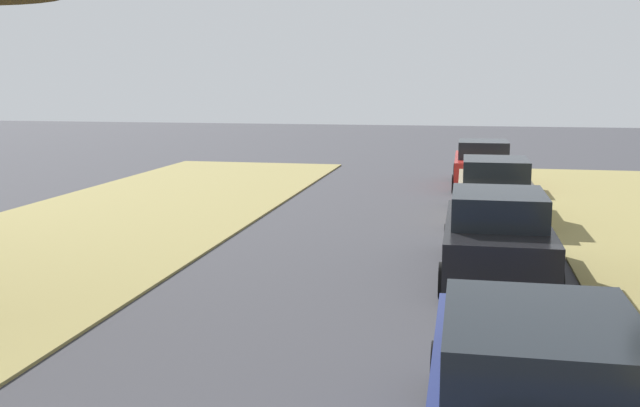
# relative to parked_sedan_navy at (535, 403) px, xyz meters

# --- Properties ---
(parked_sedan_navy) EXTENTS (1.96, 4.41, 1.57)m
(parked_sedan_navy) POSITION_rel_parked_sedan_navy_xyz_m (0.00, 0.00, 0.00)
(parked_sedan_navy) COLOR navy
(parked_sedan_navy) RESTS_ON ground
(parked_sedan_black) EXTENTS (1.96, 4.41, 1.57)m
(parked_sedan_black) POSITION_rel_parked_sedan_navy_xyz_m (-0.08, 7.05, 0.00)
(parked_sedan_black) COLOR black
(parked_sedan_black) RESTS_ON ground
(parked_sedan_tan) EXTENTS (1.96, 4.41, 1.57)m
(parked_sedan_tan) POSITION_rel_parked_sedan_navy_xyz_m (0.06, 12.89, 0.00)
(parked_sedan_tan) COLOR tan
(parked_sedan_tan) RESTS_ON ground
(parked_sedan_red) EXTENTS (1.96, 4.41, 1.57)m
(parked_sedan_red) POSITION_rel_parked_sedan_navy_xyz_m (-0.13, 18.73, 0.00)
(parked_sedan_red) COLOR red
(parked_sedan_red) RESTS_ON ground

